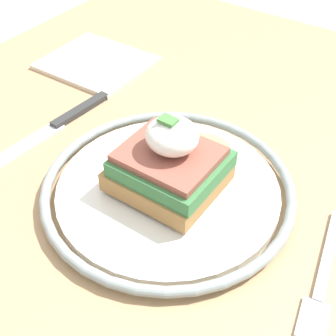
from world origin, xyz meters
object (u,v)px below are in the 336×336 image
(fork, at_px, (323,278))
(knife, at_px, (56,126))
(plate, at_px, (168,189))
(napkin, at_px, (97,63))
(sandwich, at_px, (171,163))

(fork, bearing_deg, knife, -4.06)
(plate, distance_m, fork, 0.16)
(knife, xyz_separation_m, napkin, (0.06, -0.14, 0.00))
(plate, bearing_deg, knife, -5.15)
(sandwich, height_order, knife, sandwich)
(knife, relative_size, napkin, 1.43)
(sandwich, xyz_separation_m, fork, (-0.16, 0.01, -0.04))
(plate, relative_size, fork, 1.78)
(plate, xyz_separation_m, sandwich, (-0.00, -0.00, 0.03))
(sandwich, distance_m, napkin, 0.28)
(plate, bearing_deg, fork, 177.07)
(fork, relative_size, napkin, 1.01)
(sandwich, bearing_deg, napkin, -33.30)
(sandwich, distance_m, fork, 0.17)
(plate, xyz_separation_m, knife, (0.17, -0.02, -0.01))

